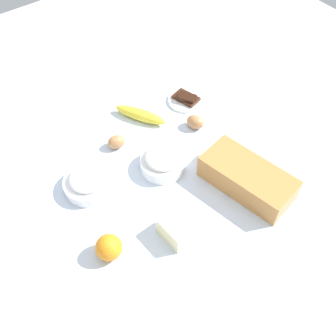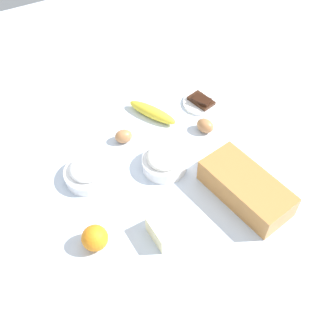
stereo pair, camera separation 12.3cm
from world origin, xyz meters
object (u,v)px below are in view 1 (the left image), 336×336
(sugar_bowl, at_px, (88,182))
(egg_near_butter, at_px, (116,142))
(flour_bowl, at_px, (163,161))
(butter_block, at_px, (176,230))
(orange_fruit, at_px, (109,247))
(egg_beside_bowl, at_px, (195,122))
(loaf_pan, at_px, (248,178))
(chocolate_plate, at_px, (186,99))
(banana, at_px, (140,115))

(sugar_bowl, bearing_deg, egg_near_butter, 119.87)
(flour_bowl, height_order, butter_block, flour_bowl)
(orange_fruit, distance_m, egg_beside_bowl, 0.54)
(loaf_pan, relative_size, chocolate_plate, 2.31)
(butter_block, xyz_separation_m, chocolate_plate, (-0.42, 0.37, -0.02))
(butter_block, relative_size, egg_beside_bowl, 1.47)
(banana, xyz_separation_m, butter_block, (0.44, -0.19, 0.01))
(butter_block, relative_size, chocolate_plate, 0.69)
(egg_beside_bowl, distance_m, chocolate_plate, 0.13)
(loaf_pan, relative_size, butter_block, 3.33)
(banana, bearing_deg, loaf_pan, 11.70)
(chocolate_plate, bearing_deg, loaf_pan, -12.92)
(sugar_bowl, bearing_deg, egg_beside_bowl, 90.84)
(flour_bowl, height_order, sugar_bowl, flour_bowl)
(banana, xyz_separation_m, chocolate_plate, (0.02, 0.18, -0.01))
(butter_block, bearing_deg, sugar_bowl, -159.50)
(loaf_pan, height_order, egg_beside_bowl, loaf_pan)
(banana, distance_m, butter_block, 0.48)
(sugar_bowl, distance_m, banana, 0.33)
(banana, height_order, egg_near_butter, egg_near_butter)
(sugar_bowl, relative_size, egg_beside_bowl, 2.40)
(loaf_pan, height_order, orange_fruit, loaf_pan)
(flour_bowl, relative_size, orange_fruit, 1.93)
(loaf_pan, height_order, flour_bowl, loaf_pan)
(egg_near_butter, bearing_deg, chocolate_plate, 96.35)
(sugar_bowl, height_order, chocolate_plate, sugar_bowl)
(orange_fruit, xyz_separation_m, butter_block, (0.06, 0.17, -0.01))
(banana, height_order, chocolate_plate, banana)
(loaf_pan, relative_size, orange_fruit, 4.15)
(banana, bearing_deg, egg_beside_bowl, 41.13)
(loaf_pan, distance_m, egg_beside_bowl, 0.29)
(egg_beside_bowl, bearing_deg, egg_near_butter, -107.87)
(banana, distance_m, chocolate_plate, 0.18)
(egg_near_butter, height_order, chocolate_plate, egg_near_butter)
(loaf_pan, xyz_separation_m, banana, (-0.43, -0.09, -0.02))
(egg_near_butter, distance_m, egg_beside_bowl, 0.28)
(orange_fruit, bearing_deg, egg_beside_bowl, 115.62)
(flour_bowl, distance_m, orange_fruit, 0.33)
(sugar_bowl, bearing_deg, loaf_pan, 53.67)
(loaf_pan, relative_size, sugar_bowl, 2.04)
(egg_near_butter, xyz_separation_m, egg_beside_bowl, (0.08, 0.26, 0.00))
(banana, bearing_deg, egg_near_butter, -66.04)
(loaf_pan, xyz_separation_m, flour_bowl, (-0.21, -0.16, -0.01))
(flour_bowl, bearing_deg, chocolate_plate, 128.18)
(banana, xyz_separation_m, egg_beside_bowl, (0.14, 0.13, 0.00))
(flour_bowl, bearing_deg, banana, 162.83)
(loaf_pan, bearing_deg, sugar_bowl, -137.54)
(loaf_pan, distance_m, egg_near_butter, 0.44)
(orange_fruit, distance_m, butter_block, 0.19)
(flour_bowl, relative_size, sugar_bowl, 0.94)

